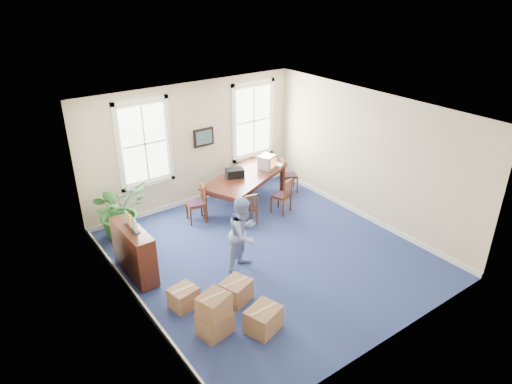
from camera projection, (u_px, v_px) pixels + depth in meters
floor at (268, 254)px, 10.06m from camera, size 6.50×6.50×0.00m
ceiling at (270, 112)px, 8.67m from camera, size 6.50×6.50×0.00m
wall_back at (193, 144)px, 11.74m from camera, size 6.50×0.00×6.50m
wall_front at (397, 262)px, 6.99m from camera, size 6.50×0.00×6.50m
wall_left at (129, 232)px, 7.79m from camera, size 0.00×6.50×6.50m
wall_right at (368, 157)px, 10.94m from camera, size 0.00×6.50×6.50m
baseboard_back at (197, 198)px, 12.39m from camera, size 6.00×0.04×0.12m
baseboard_left at (141, 303)px, 8.47m from camera, size 0.04×6.50×0.12m
baseboard_right at (361, 214)px, 11.60m from camera, size 0.04×6.50×0.12m
window_left at (145, 144)px, 10.91m from camera, size 1.40×0.12×2.20m
window_right at (253, 121)px, 12.60m from camera, size 1.40×0.12×2.20m
wall_picture at (204, 137)px, 11.80m from camera, size 0.58×0.06×0.48m
conference_table at (246, 190)px, 12.00m from camera, size 2.77×2.07×0.86m
crt_tv at (267, 162)px, 12.17m from camera, size 0.52×0.54×0.36m
game_console at (278, 165)px, 12.37m from camera, size 0.22×0.24×0.05m
equipment_bag at (235, 173)px, 11.65m from camera, size 0.51×0.42×0.22m
chair_near_left at (248, 208)px, 11.10m from camera, size 0.45×0.45×0.85m
chair_near_right at (281, 195)px, 11.63m from camera, size 0.54×0.54×0.94m
chair_end_left at (196, 203)px, 11.19m from camera, size 0.53×0.53×0.97m
chair_end_right at (289, 175)px, 12.76m from camera, size 0.58×0.58×0.97m
man at (244, 234)px, 9.27m from camera, size 0.98×0.89×1.62m
credenza at (134, 252)px, 9.15m from camera, size 0.43×1.37×1.06m
brochure_rack at (131, 222)px, 8.86m from camera, size 0.39×0.70×0.31m
potted_plant at (120, 210)px, 10.40m from camera, size 1.55×1.45×1.41m
cardboard_boxes at (222, 306)px, 7.87m from camera, size 1.77×1.77×0.83m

